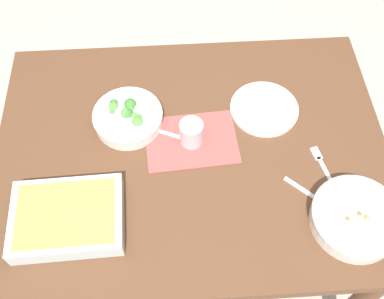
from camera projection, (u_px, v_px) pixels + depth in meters
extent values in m
plane|color=#B2A899|center=(192.00, 239.00, 2.01)|extent=(6.00, 6.00, 0.00)
cube|color=brown|center=(192.00, 153.00, 1.40)|extent=(1.20, 0.90, 0.04)
cylinder|color=brown|center=(58.00, 128.00, 1.91)|extent=(0.06, 0.06, 0.70)
cylinder|color=brown|center=(312.00, 115.00, 1.94)|extent=(0.06, 0.06, 0.70)
cube|color=#B24C47|center=(191.00, 141.00, 1.40)|extent=(0.29, 0.22, 0.00)
cylinder|color=silver|center=(355.00, 219.00, 1.23)|extent=(0.24, 0.24, 0.05)
torus|color=silver|center=(358.00, 215.00, 1.21)|extent=(0.25, 0.25, 0.01)
cylinder|color=#B2844C|center=(356.00, 218.00, 1.23)|extent=(0.20, 0.20, 0.03)
sphere|color=silver|center=(359.00, 212.00, 1.22)|extent=(0.02, 0.02, 0.02)
sphere|color=silver|center=(355.00, 196.00, 1.25)|extent=(0.02, 0.02, 0.02)
sphere|color=#C66633|center=(358.00, 215.00, 1.22)|extent=(0.02, 0.02, 0.02)
sphere|color=#B2844C|center=(366.00, 219.00, 1.21)|extent=(0.02, 0.02, 0.02)
sphere|color=#B2844C|center=(354.00, 214.00, 1.22)|extent=(0.01, 0.01, 0.01)
sphere|color=#C66633|center=(347.00, 220.00, 1.21)|extent=(0.02, 0.02, 0.02)
cylinder|color=silver|center=(128.00, 118.00, 1.42)|extent=(0.21, 0.21, 0.05)
torus|color=silver|center=(127.00, 114.00, 1.40)|extent=(0.22, 0.22, 0.01)
cylinder|color=#8CB272|center=(128.00, 118.00, 1.42)|extent=(0.17, 0.17, 0.02)
sphere|color=#3D7A33|center=(130.00, 104.00, 1.42)|extent=(0.04, 0.04, 0.04)
sphere|color=#569E42|center=(127.00, 114.00, 1.40)|extent=(0.04, 0.04, 0.04)
sphere|color=#478C38|center=(139.00, 118.00, 1.40)|extent=(0.02, 0.02, 0.02)
sphere|color=#569E42|center=(134.00, 116.00, 1.40)|extent=(0.02, 0.02, 0.02)
sphere|color=#569E42|center=(137.00, 122.00, 1.38)|extent=(0.04, 0.04, 0.04)
sphere|color=#3D7A33|center=(132.00, 107.00, 1.42)|extent=(0.03, 0.03, 0.03)
sphere|color=#3D7A33|center=(127.00, 114.00, 1.40)|extent=(0.04, 0.04, 0.04)
sphere|color=#569E42|center=(114.00, 107.00, 1.41)|extent=(0.03, 0.03, 0.03)
sphere|color=#478C38|center=(131.00, 110.00, 1.41)|extent=(0.03, 0.03, 0.03)
sphere|color=#3D7A33|center=(114.00, 104.00, 1.42)|extent=(0.03, 0.03, 0.03)
sphere|color=#478C38|center=(112.00, 113.00, 1.40)|extent=(0.02, 0.02, 0.02)
cube|color=silver|center=(68.00, 218.00, 1.23)|extent=(0.31, 0.23, 0.06)
cube|color=#DBAD56|center=(67.00, 216.00, 1.22)|extent=(0.27, 0.20, 0.04)
cylinder|color=#B2BCC6|center=(191.00, 133.00, 1.37)|extent=(0.07, 0.07, 0.08)
cylinder|color=black|center=(191.00, 136.00, 1.38)|extent=(0.06, 0.06, 0.05)
cylinder|color=silver|center=(264.00, 109.00, 1.46)|extent=(0.22, 0.22, 0.01)
cube|color=silver|center=(305.00, 191.00, 1.30)|extent=(0.11, 0.10, 0.01)
ellipsoid|color=silver|center=(331.00, 208.00, 1.27)|extent=(0.05, 0.05, 0.01)
cube|color=silver|center=(173.00, 135.00, 1.41)|extent=(0.13, 0.07, 0.01)
ellipsoid|color=silver|center=(147.00, 127.00, 1.42)|extent=(0.05, 0.04, 0.01)
cube|color=silver|center=(329.00, 177.00, 1.33)|extent=(0.04, 0.14, 0.01)
cube|color=silver|center=(316.00, 153.00, 1.37)|extent=(0.03, 0.05, 0.01)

